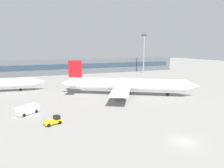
{
  "coord_description": "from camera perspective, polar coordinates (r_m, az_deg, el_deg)",
  "views": [
    {
      "loc": [
        -22.98,
        -24.2,
        15.68
      ],
      "look_at": [
        3.17,
        40.0,
        3.0
      ],
      "focal_mm": 31.57,
      "sensor_mm": 36.0,
      "label": 1
    }
  ],
  "objects": [
    {
      "name": "terminal_building",
      "position": [
        125.99,
        -11.61,
        5.07
      ],
      "size": [
        141.03,
        12.13,
        9.0
      ],
      "color": "#4C5156",
      "rests_on": "ground_plane"
    },
    {
      "name": "ground_plane",
      "position": [
        69.97,
        -2.41,
        -2.59
      ],
      "size": [
        400.0,
        400.0,
        0.0
      ],
      "primitive_type": "plane",
      "color": "gray"
    },
    {
      "name": "service_van_white",
      "position": [
        51.94,
        -23.26,
        -6.79
      ],
      "size": [
        5.38,
        4.68,
        2.08
      ],
      "color": "white",
      "rests_on": "ground_plane"
    },
    {
      "name": "airplane_near",
      "position": [
        66.44,
        4.48,
        -0.21
      ],
      "size": [
        42.04,
        30.6,
        11.54
      ],
      "color": "white",
      "rests_on": "ground_plane"
    },
    {
      "name": "floodlight_tower_west",
      "position": [
        126.19,
        9.21,
        9.49
      ],
      "size": [
        3.2,
        0.8,
        24.11
      ],
      "color": "gray",
      "rests_on": "ground_plane"
    },
    {
      "name": "baggage_tug_yellow",
      "position": [
        43.44,
        -16.48,
        -10.11
      ],
      "size": [
        3.89,
        2.69,
        1.75
      ],
      "color": "yellow",
      "rests_on": "ground_plane"
    }
  ]
}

